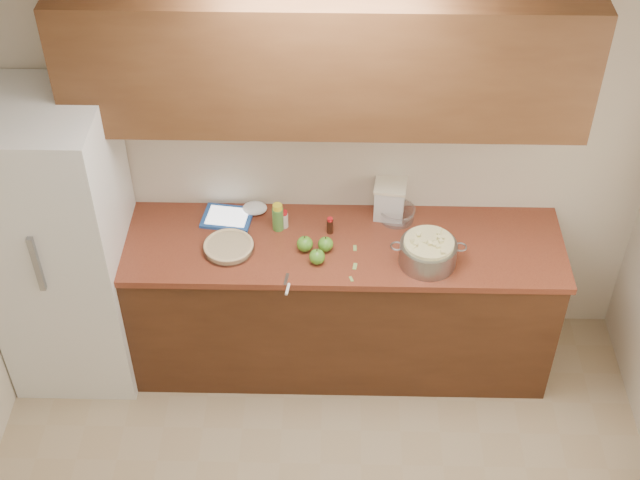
{
  "coord_description": "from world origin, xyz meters",
  "views": [
    {
      "loc": [
        0.06,
        -2.16,
        4.17
      ],
      "look_at": [
        -0.02,
        1.43,
        0.98
      ],
      "focal_mm": 50.0,
      "sensor_mm": 36.0,
      "label": 1
    }
  ],
  "objects_px": {
    "colander": "(428,252)",
    "flour_canister": "(390,199)",
    "pie": "(229,247)",
    "tablet": "(227,217)"
  },
  "relations": [
    {
      "from": "tablet",
      "to": "flour_canister",
      "type": "bearing_deg",
      "value": 11.52
    },
    {
      "from": "colander",
      "to": "flour_canister",
      "type": "relative_size",
      "value": 1.87
    },
    {
      "from": "pie",
      "to": "flour_canister",
      "type": "relative_size",
      "value": 1.3
    },
    {
      "from": "pie",
      "to": "flour_canister",
      "type": "distance_m",
      "value": 0.94
    },
    {
      "from": "colander",
      "to": "flour_canister",
      "type": "xyz_separation_m",
      "value": [
        -0.19,
        0.4,
        0.04
      ]
    },
    {
      "from": "colander",
      "to": "flour_canister",
      "type": "distance_m",
      "value": 0.44
    },
    {
      "from": "colander",
      "to": "tablet",
      "type": "xyz_separation_m",
      "value": [
        -1.1,
        0.34,
        -0.06
      ]
    },
    {
      "from": "pie",
      "to": "tablet",
      "type": "relative_size",
      "value": 0.94
    },
    {
      "from": "tablet",
      "to": "colander",
      "type": "bearing_deg",
      "value": -9.38
    },
    {
      "from": "pie",
      "to": "flour_canister",
      "type": "bearing_deg",
      "value": 20.29
    }
  ]
}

